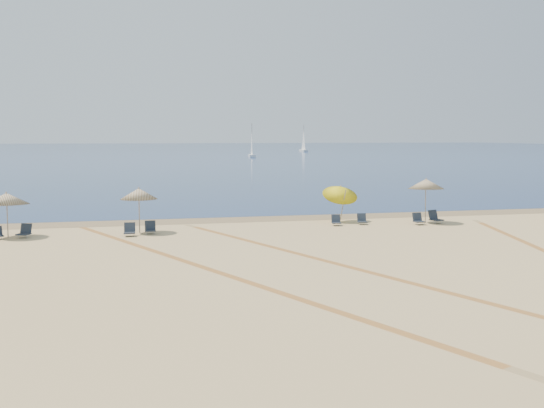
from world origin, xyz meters
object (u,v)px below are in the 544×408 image
(chair_4, at_px, (130,230))
(chair_6, at_px, (336,221))
(chair_8, at_px, (418,219))
(chair_7, at_px, (362,220))
(umbrella_3, at_px, (341,191))
(umbrella_1, at_px, (6,199))
(umbrella_2, at_px, (139,194))
(umbrella_4, at_px, (426,184))
(chair_5, at_px, (150,228))
(sailboat_2, at_px, (252,147))
(chair_3, at_px, (25,231))
(sailboat_0, at_px, (304,143))
(chair_9, at_px, (435,217))

(chair_4, height_order, chair_6, chair_4)
(chair_8, bearing_deg, chair_7, 163.35)
(umbrella_3, height_order, chair_6, umbrella_3)
(umbrella_1, height_order, umbrella_2, umbrella_2)
(umbrella_1, bearing_deg, umbrella_4, 0.76)
(chair_5, height_order, sailboat_2, sailboat_2)
(umbrella_3, bearing_deg, umbrella_2, -171.37)
(chair_3, bearing_deg, chair_7, 23.79)
(chair_6, relative_size, sailboat_0, 0.08)
(chair_8, bearing_deg, umbrella_2, 176.60)
(umbrella_2, bearing_deg, chair_9, 0.15)
(chair_9, bearing_deg, chair_5, 163.99)
(chair_4, bearing_deg, sailboat_2, 79.48)
(umbrella_3, distance_m, chair_9, 5.54)
(chair_5, relative_size, chair_6, 1.00)
(chair_4, bearing_deg, chair_5, 31.96)
(umbrella_2, xyz_separation_m, chair_4, (-0.50, -0.91, -1.72))
(umbrella_4, distance_m, chair_6, 5.64)
(chair_9, distance_m, sailboat_0, 168.52)
(chair_4, relative_size, chair_8, 1.02)
(chair_7, distance_m, sailboat_2, 116.09)
(umbrella_4, distance_m, chair_4, 16.60)
(umbrella_1, relative_size, sailboat_2, 0.28)
(umbrella_1, distance_m, umbrella_3, 17.74)
(umbrella_1, bearing_deg, chair_4, -8.58)
(umbrella_3, height_order, chair_7, umbrella_3)
(umbrella_2, bearing_deg, chair_8, -0.92)
(chair_4, bearing_deg, umbrella_3, 15.93)
(sailboat_0, bearing_deg, chair_4, -107.64)
(umbrella_2, distance_m, umbrella_4, 15.95)
(umbrella_3, distance_m, chair_3, 17.03)
(chair_8, xyz_separation_m, sailboat_0, (39.45, 164.39, 2.26))
(umbrella_1, distance_m, chair_5, 7.02)
(chair_4, relative_size, sailboat_2, 0.08)
(chair_3, relative_size, chair_4, 1.21)
(chair_5, xyz_separation_m, chair_8, (14.74, 0.10, 0.00))
(umbrella_4, xyz_separation_m, chair_3, (-21.44, -0.50, -1.93))
(chair_9, bearing_deg, sailboat_0, 59.45)
(umbrella_2, relative_size, chair_9, 2.72)
(chair_7, bearing_deg, sailboat_0, 85.47)
(chair_8, distance_m, sailboat_0, 169.07)
(umbrella_1, height_order, chair_8, umbrella_1)
(umbrella_1, distance_m, chair_7, 18.60)
(sailboat_2, bearing_deg, umbrella_3, -92.10)
(chair_3, bearing_deg, umbrella_2, 23.83)
(chair_9, bearing_deg, chair_4, 165.79)
(umbrella_2, xyz_separation_m, chair_9, (16.43, 0.04, -1.69))
(sailboat_0, bearing_deg, chair_9, -102.27)
(chair_3, distance_m, chair_5, 6.02)
(umbrella_3, distance_m, sailboat_0, 168.11)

